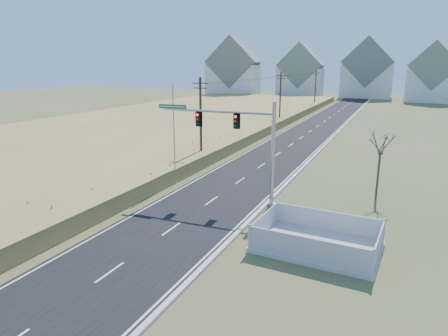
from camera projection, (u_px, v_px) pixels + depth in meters
ground at (186, 219)px, 27.35m from camera, size 260.00×260.00×0.00m
road at (322, 123)px, 71.59m from camera, size 8.00×180.00×0.06m
curb at (346, 124)px, 69.95m from camera, size 0.30×180.00×0.18m
reed_marsh at (178, 119)px, 71.97m from camera, size 38.00×110.00×1.30m
utility_pole_near at (201, 119)px, 41.99m from camera, size 1.80×0.26×9.00m
utility_pole_mid at (280, 98)px, 68.53m from camera, size 1.80×0.26×9.00m
utility_pole_far at (315, 88)px, 95.08m from camera, size 1.80×0.26×9.00m
condo_nw at (234, 72)px, 128.76m from camera, size 17.69×13.38×19.05m
condo_nnw at (300, 75)px, 128.21m from camera, size 14.93×11.17×17.03m
condo_n at (367, 73)px, 123.76m from camera, size 15.27×10.20×18.54m
condo_ne at (433, 77)px, 109.83m from camera, size 14.12×10.51×16.52m
traffic_signal_mast at (248, 142)px, 29.51m from camera, size 9.73×0.70×7.75m
fence_enclosure at (317, 244)px, 22.92m from camera, size 7.16×5.11×1.58m
open_sign at (277, 239)px, 23.40m from camera, size 0.51×0.28×0.67m
flagpole at (174, 145)px, 34.89m from camera, size 0.39×0.39×8.63m
bare_tree at (381, 142)px, 30.30m from camera, size 2.14×2.14×5.68m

